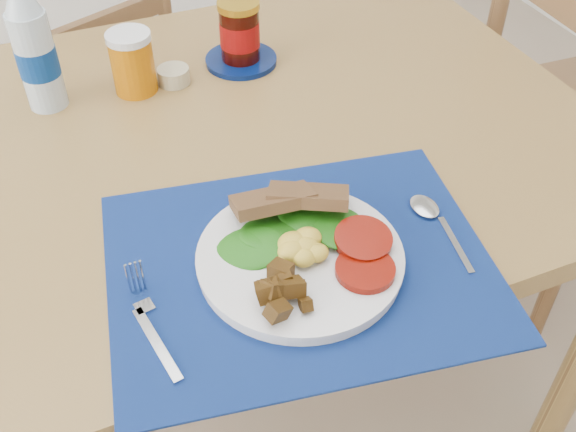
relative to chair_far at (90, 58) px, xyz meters
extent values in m
cube|color=brown|center=(0.04, -0.70, 0.18)|extent=(1.40, 0.90, 0.04)
cylinder|color=brown|center=(0.68, -0.31, -0.20)|extent=(0.06, 0.06, 0.71)
cube|color=brown|center=(-0.03, 0.06, -0.14)|extent=(0.52, 0.51, 0.04)
cylinder|color=brown|center=(0.07, 0.28, -0.35)|extent=(0.03, 0.03, 0.39)
cylinder|color=brown|center=(-0.25, 0.14, -0.35)|extent=(0.03, 0.03, 0.39)
cylinder|color=brown|center=(0.19, -0.02, -0.35)|extent=(0.03, 0.03, 0.39)
cylinder|color=brown|center=(-0.12, -0.15, -0.35)|extent=(0.03, 0.03, 0.39)
cylinder|color=brown|center=(0.88, -0.82, -0.32)|extent=(0.04, 0.04, 0.46)
cylinder|color=brown|center=(0.89, -0.41, -0.32)|extent=(0.04, 0.04, 0.46)
cube|color=#03042F|center=(0.12, -1.01, 0.20)|extent=(0.55, 0.46, 0.00)
cylinder|color=silver|center=(0.12, -1.01, 0.21)|extent=(0.27, 0.27, 0.02)
ellipsoid|color=yellow|center=(0.13, -1.02, 0.24)|extent=(0.06, 0.06, 0.03)
cylinder|color=#800C04|center=(0.20, -1.05, 0.23)|extent=(0.08, 0.08, 0.01)
ellipsoid|color=#0B3807|center=(0.13, -0.98, 0.23)|extent=(0.14, 0.09, 0.01)
cube|color=brown|center=(0.14, -0.94, 0.25)|extent=(0.12, 0.09, 0.04)
cube|color=#B2B5BA|center=(-0.08, -1.07, 0.21)|extent=(0.03, 0.12, 0.00)
cube|color=#B2B5BA|center=(-0.08, -0.99, 0.21)|extent=(0.03, 0.06, 0.00)
cube|color=#B2B5BA|center=(0.33, -1.07, 0.21)|extent=(0.03, 0.11, 0.00)
ellipsoid|color=#B2B5BA|center=(0.33, -0.99, 0.21)|extent=(0.04, 0.05, 0.00)
cylinder|color=#ADBFCC|center=(-0.12, -0.50, 0.28)|extent=(0.06, 0.06, 0.17)
cylinder|color=navy|center=(-0.12, -0.50, 0.28)|extent=(0.07, 0.07, 0.05)
cone|color=#ADBFCC|center=(-0.12, -0.50, 0.39)|extent=(0.06, 0.06, 0.04)
cylinder|color=#B76104|center=(0.03, -0.51, 0.25)|extent=(0.07, 0.07, 0.10)
cylinder|color=tan|center=(0.10, -0.52, 0.21)|extent=(0.06, 0.06, 0.03)
cylinder|color=#041549|center=(0.23, -0.50, 0.20)|extent=(0.13, 0.13, 0.01)
cylinder|color=black|center=(0.23, -0.50, 0.26)|extent=(0.07, 0.07, 0.10)
cylinder|color=maroon|center=(0.23, -0.50, 0.26)|extent=(0.07, 0.07, 0.05)
cylinder|color=#BF901F|center=(0.23, -0.50, 0.31)|extent=(0.08, 0.08, 0.01)
camera|label=1|loc=(-0.12, -1.56, 0.85)|focal=42.00mm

